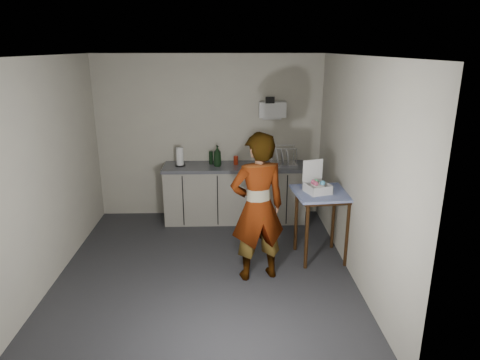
{
  "coord_description": "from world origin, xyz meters",
  "views": [
    {
      "loc": [
        0.28,
        -4.78,
        2.69
      ],
      "look_at": [
        0.45,
        0.45,
        1.06
      ],
      "focal_mm": 32.0,
      "sensor_mm": 36.0,
      "label": 1
    }
  ],
  "objects_px": {
    "standing_man": "(258,208)",
    "paper_towel": "(180,157)",
    "dark_bottle": "(211,158)",
    "kitchen_counter": "(235,194)",
    "soda_can": "(236,160)",
    "bakery_box": "(317,186)",
    "soap_bottle": "(217,156)",
    "dish_rack": "(283,160)",
    "side_table": "(322,201)"
  },
  "relations": [
    {
      "from": "standing_man",
      "to": "paper_towel",
      "type": "height_order",
      "value": "standing_man"
    },
    {
      "from": "dark_bottle",
      "to": "kitchen_counter",
      "type": "bearing_deg",
      "value": -12.25
    },
    {
      "from": "kitchen_counter",
      "to": "dark_bottle",
      "type": "height_order",
      "value": "dark_bottle"
    },
    {
      "from": "dark_bottle",
      "to": "paper_towel",
      "type": "relative_size",
      "value": 0.73
    },
    {
      "from": "soda_can",
      "to": "dark_bottle",
      "type": "height_order",
      "value": "dark_bottle"
    },
    {
      "from": "soda_can",
      "to": "bakery_box",
      "type": "relative_size",
      "value": 0.34
    },
    {
      "from": "soap_bottle",
      "to": "soda_can",
      "type": "distance_m",
      "value": 0.32
    },
    {
      "from": "soda_can",
      "to": "dish_rack",
      "type": "xyz_separation_m",
      "value": [
        0.74,
        -0.0,
        -0.0
      ]
    },
    {
      "from": "paper_towel",
      "to": "dish_rack",
      "type": "distance_m",
      "value": 1.62
    },
    {
      "from": "kitchen_counter",
      "to": "dark_bottle",
      "type": "xyz_separation_m",
      "value": [
        -0.37,
        0.08,
        0.59
      ]
    },
    {
      "from": "kitchen_counter",
      "to": "side_table",
      "type": "bearing_deg",
      "value": -51.0
    },
    {
      "from": "kitchen_counter",
      "to": "standing_man",
      "type": "bearing_deg",
      "value": -82.69
    },
    {
      "from": "soap_bottle",
      "to": "dish_rack",
      "type": "height_order",
      "value": "soap_bottle"
    },
    {
      "from": "paper_towel",
      "to": "dark_bottle",
      "type": "bearing_deg",
      "value": 8.77
    },
    {
      "from": "soap_bottle",
      "to": "bakery_box",
      "type": "distance_m",
      "value": 1.86
    },
    {
      "from": "dark_bottle",
      "to": "paper_towel",
      "type": "distance_m",
      "value": 0.49
    },
    {
      "from": "kitchen_counter",
      "to": "paper_towel",
      "type": "height_order",
      "value": "paper_towel"
    },
    {
      "from": "dark_bottle",
      "to": "dish_rack",
      "type": "distance_m",
      "value": 1.14
    },
    {
      "from": "soap_bottle",
      "to": "paper_towel",
      "type": "bearing_deg",
      "value": 176.25
    },
    {
      "from": "soda_can",
      "to": "dark_bottle",
      "type": "xyz_separation_m",
      "value": [
        -0.39,
        0.02,
        0.04
      ]
    },
    {
      "from": "side_table",
      "to": "standing_man",
      "type": "distance_m",
      "value": 0.99
    },
    {
      "from": "soap_bottle",
      "to": "kitchen_counter",
      "type": "bearing_deg",
      "value": 6.81
    },
    {
      "from": "soda_can",
      "to": "dish_rack",
      "type": "distance_m",
      "value": 0.74
    },
    {
      "from": "side_table",
      "to": "kitchen_counter",
      "type": "bearing_deg",
      "value": 123.53
    },
    {
      "from": "soda_can",
      "to": "bakery_box",
      "type": "distance_m",
      "value": 1.74
    },
    {
      "from": "dark_bottle",
      "to": "soap_bottle",
      "type": "bearing_deg",
      "value": -47.85
    },
    {
      "from": "kitchen_counter",
      "to": "bakery_box",
      "type": "bearing_deg",
      "value": -53.4
    },
    {
      "from": "bakery_box",
      "to": "standing_man",
      "type": "bearing_deg",
      "value": -167.8
    },
    {
      "from": "soap_bottle",
      "to": "dark_bottle",
      "type": "xyz_separation_m",
      "value": [
        -0.1,
        0.11,
        -0.06
      ]
    },
    {
      "from": "soda_can",
      "to": "dark_bottle",
      "type": "distance_m",
      "value": 0.39
    },
    {
      "from": "soda_can",
      "to": "standing_man",
      "type": "bearing_deg",
      "value": -83.5
    },
    {
      "from": "kitchen_counter",
      "to": "dish_rack",
      "type": "bearing_deg",
      "value": 3.93
    },
    {
      "from": "dark_bottle",
      "to": "bakery_box",
      "type": "distance_m",
      "value": 2.01
    },
    {
      "from": "soda_can",
      "to": "dark_bottle",
      "type": "bearing_deg",
      "value": 176.39
    },
    {
      "from": "side_table",
      "to": "soap_bottle",
      "type": "height_order",
      "value": "soap_bottle"
    },
    {
      "from": "side_table",
      "to": "soda_can",
      "type": "relative_size",
      "value": 6.85
    },
    {
      "from": "standing_man",
      "to": "dark_bottle",
      "type": "distance_m",
      "value": 2.0
    },
    {
      "from": "dark_bottle",
      "to": "paper_towel",
      "type": "height_order",
      "value": "paper_towel"
    },
    {
      "from": "dark_bottle",
      "to": "side_table",
      "type": "bearing_deg",
      "value": -44.36
    },
    {
      "from": "soap_bottle",
      "to": "dish_rack",
      "type": "distance_m",
      "value": 1.04
    },
    {
      "from": "standing_man",
      "to": "soap_bottle",
      "type": "relative_size",
      "value": 5.45
    },
    {
      "from": "dark_bottle",
      "to": "soda_can",
      "type": "bearing_deg",
      "value": -3.61
    },
    {
      "from": "soap_bottle",
      "to": "paper_towel",
      "type": "height_order",
      "value": "soap_bottle"
    },
    {
      "from": "soap_bottle",
      "to": "dark_bottle",
      "type": "distance_m",
      "value": 0.16
    },
    {
      "from": "soap_bottle",
      "to": "standing_man",
      "type": "bearing_deg",
      "value": -74.32
    },
    {
      "from": "paper_towel",
      "to": "standing_man",
      "type": "bearing_deg",
      "value": -59.27
    },
    {
      "from": "kitchen_counter",
      "to": "bakery_box",
      "type": "relative_size",
      "value": 5.67
    },
    {
      "from": "dark_bottle",
      "to": "paper_towel",
      "type": "xyz_separation_m",
      "value": [
        -0.48,
        -0.07,
        0.03
      ]
    },
    {
      "from": "kitchen_counter",
      "to": "dark_bottle",
      "type": "distance_m",
      "value": 0.7
    },
    {
      "from": "side_table",
      "to": "standing_man",
      "type": "height_order",
      "value": "standing_man"
    }
  ]
}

